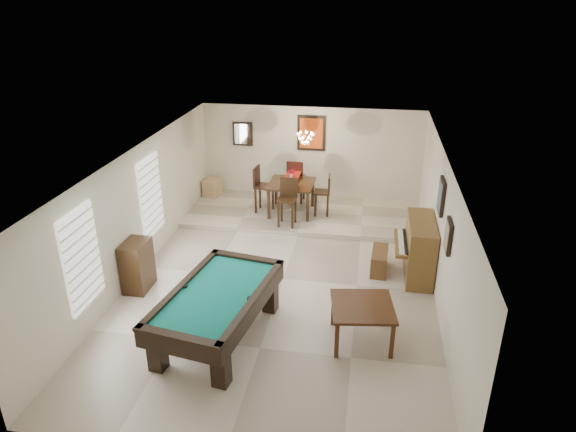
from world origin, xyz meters
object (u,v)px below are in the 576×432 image
(square_table, at_px, (361,323))
(dining_table, at_px, (291,195))
(dining_chair_south, at_px, (287,203))
(dining_chair_north, at_px, (296,181))
(corner_bench, at_px, (213,187))
(chandelier, at_px, (305,134))
(pool_table, at_px, (218,315))
(flower_vase, at_px, (291,174))
(piano_bench, at_px, (379,261))
(dining_chair_east, at_px, (322,195))
(dining_chair_west, at_px, (264,190))
(apothecary_chest, at_px, (137,266))
(upright_piano, at_px, (413,248))

(square_table, xyz_separation_m, dining_table, (-1.97, 4.92, 0.24))
(dining_chair_south, height_order, dining_chair_north, dining_chair_north)
(corner_bench, distance_m, chandelier, 3.38)
(pool_table, xyz_separation_m, dining_chair_south, (0.44, 4.43, 0.27))
(flower_vase, bearing_deg, dining_chair_south, -88.68)
(chandelier, bearing_deg, piano_bench, -52.60)
(square_table, bearing_deg, chandelier, 108.20)
(flower_vase, height_order, dining_chair_east, flower_vase)
(dining_chair_east, bearing_deg, dining_chair_north, -138.25)
(piano_bench, distance_m, flower_vase, 3.49)
(dining_table, relative_size, dining_chair_east, 1.08)
(flower_vase, bearing_deg, dining_chair_north, 89.20)
(dining_chair_west, xyz_separation_m, dining_chair_east, (1.49, 0.05, -0.08))
(chandelier, bearing_deg, dining_table, -171.91)
(pool_table, xyz_separation_m, dining_chair_west, (-0.28, 5.17, 0.29))
(apothecary_chest, bearing_deg, chandelier, 55.41)
(pool_table, distance_m, apothecary_chest, 2.37)
(dining_chair_north, distance_m, dining_chair_east, 1.10)
(pool_table, height_order, dining_chair_south, dining_chair_south)
(upright_piano, height_order, dining_chair_north, dining_chair_north)
(flower_vase, height_order, dining_chair_west, dining_chair_west)
(pool_table, bearing_deg, dining_chair_north, 95.52)
(square_table, xyz_separation_m, dining_chair_east, (-1.18, 4.93, 0.29))
(upright_piano, relative_size, flower_vase, 5.90)
(flower_vase, bearing_deg, square_table, -68.20)
(dining_table, distance_m, flower_vase, 0.59)
(apothecary_chest, bearing_deg, upright_piano, 14.92)
(dining_table, distance_m, dining_chair_east, 0.79)
(piano_bench, height_order, apothecary_chest, apothecary_chest)
(dining_table, bearing_deg, square_table, -68.20)
(square_table, distance_m, chandelier, 5.54)
(square_table, relative_size, corner_bench, 1.96)
(upright_piano, bearing_deg, pool_table, -141.14)
(dining_chair_south, distance_m, dining_chair_east, 1.11)
(dining_chair_south, distance_m, dining_chair_north, 1.57)
(upright_piano, bearing_deg, dining_chair_west, 145.37)
(dining_table, xyz_separation_m, flower_vase, (0.00, 0.00, 0.59))
(upright_piano, height_order, dining_chair_west, dining_chair_west)
(square_table, xyz_separation_m, corner_bench, (-4.34, 5.77, 0.00))
(corner_bench, bearing_deg, dining_chair_west, -27.94)
(flower_vase, xyz_separation_m, dining_chair_south, (0.02, -0.78, -0.48))
(dining_chair_west, height_order, corner_bench, dining_chair_west)
(upright_piano, relative_size, dining_chair_west, 1.21)
(square_table, relative_size, upright_piano, 0.70)
(dining_chair_north, bearing_deg, dining_chair_east, 138.87)
(dining_chair_west, bearing_deg, square_table, -144.87)
(apothecary_chest, bearing_deg, dining_table, 58.48)
(apothecary_chest, distance_m, dining_chair_south, 4.00)
(dining_table, relative_size, chandelier, 1.89)
(dining_chair_north, xyz_separation_m, corner_bench, (-2.39, 0.06, -0.36))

